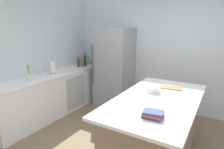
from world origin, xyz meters
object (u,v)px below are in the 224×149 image
object	(u,v)px
mixing_bowl	(153,89)
cutting_board	(171,87)
kitchen_island	(156,128)
gin_bottle	(87,60)
refrigerator	(114,67)
sink_faucet	(41,69)
flower_vase	(29,76)
vinegar_bottle	(82,62)
paper_towel_roll	(53,67)
soda_bottle	(83,60)
wine_bottle	(85,61)
cookbook_stack	(153,114)
syrup_bottle	(78,63)
hot_sauce_bottle	(92,61)

from	to	relation	value
mixing_bowl	cutting_board	bearing A→B (deg)	63.42
kitchen_island	gin_bottle	size ratio (longest dim) A/B	6.37
refrigerator	sink_faucet	world-z (taller)	refrigerator
kitchen_island	flower_vase	bearing A→B (deg)	-173.13
sink_faucet	flower_vase	bearing A→B (deg)	-79.81
flower_vase	vinegar_bottle	world-z (taller)	flower_vase
gin_bottle	cutting_board	world-z (taller)	gin_bottle
paper_towel_roll	cutting_board	world-z (taller)	paper_towel_roll
kitchen_island	gin_bottle	bearing A→B (deg)	147.90
vinegar_bottle	cutting_board	bearing A→B (deg)	-15.44
kitchen_island	paper_towel_roll	distance (m)	2.52
sink_faucet	soda_bottle	world-z (taller)	soda_bottle
wine_bottle	cookbook_stack	distance (m)	3.17
gin_bottle	cutting_board	size ratio (longest dim) A/B	0.90
sink_faucet	vinegar_bottle	distance (m)	1.19
syrup_bottle	mixing_bowl	size ratio (longest dim) A/B	1.21
soda_bottle	refrigerator	bearing A→B (deg)	1.90
wine_bottle	cookbook_stack	xyz separation A→B (m)	(2.50, -1.94, -0.08)
sink_faucet	hot_sauce_bottle	distance (m)	1.58
vinegar_bottle	kitchen_island	bearing A→B (deg)	-27.32
cutting_board	wine_bottle	bearing A→B (deg)	162.14
refrigerator	vinegar_bottle	bearing A→B (deg)	-164.73
flower_vase	vinegar_bottle	bearing A→B (deg)	89.11
cookbook_stack	syrup_bottle	bearing A→B (deg)	145.66
paper_towel_roll	mixing_bowl	xyz separation A→B (m)	(2.30, -0.12, -0.07)
wine_bottle	cookbook_stack	world-z (taller)	wine_bottle
refrigerator	sink_faucet	size ratio (longest dim) A/B	6.30
refrigerator	paper_towel_roll	size ratio (longest dim) A/B	6.05
flower_vase	soda_bottle	xyz separation A→B (m)	(-0.08, 1.71, 0.04)
syrup_bottle	gin_bottle	bearing A→B (deg)	90.10
vinegar_bottle	cutting_board	xyz separation A→B (m)	(2.42, -0.67, -0.09)
vinegar_bottle	flower_vase	bearing A→B (deg)	-90.89
gin_bottle	hot_sauce_bottle	bearing A→B (deg)	50.61
refrigerator	hot_sauce_bottle	distance (m)	0.82
syrup_bottle	cookbook_stack	size ratio (longest dim) A/B	1.09
sink_faucet	syrup_bottle	distance (m)	1.11
sink_faucet	wine_bottle	world-z (taller)	wine_bottle
soda_bottle	gin_bottle	bearing A→B (deg)	60.15
hot_sauce_bottle	cookbook_stack	distance (m)	3.34
gin_bottle	soda_bottle	world-z (taller)	soda_bottle
hot_sauce_bottle	soda_bottle	size ratio (longest dim) A/B	0.67
sink_faucet	paper_towel_roll	size ratio (longest dim) A/B	0.96
paper_towel_roll	hot_sauce_bottle	bearing A→B (deg)	86.41
vinegar_bottle	cookbook_stack	distance (m)	3.12
soda_bottle	mixing_bowl	world-z (taller)	soda_bottle
wine_bottle	mixing_bowl	distance (m)	2.50
flower_vase	wine_bottle	size ratio (longest dim) A/B	0.86
mixing_bowl	kitchen_island	bearing A→B (deg)	-56.35
refrigerator	flower_vase	size ratio (longest dim) A/B	6.30
refrigerator	wine_bottle	bearing A→B (deg)	-171.58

